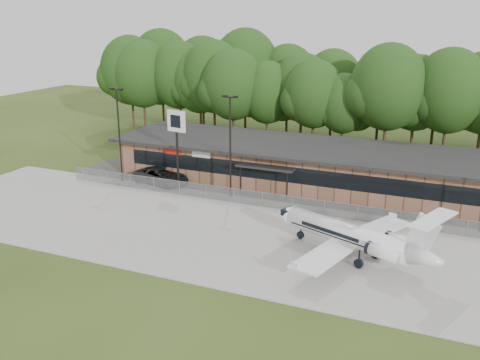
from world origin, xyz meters
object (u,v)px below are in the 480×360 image
at_px(terminal, 301,163).
at_px(pole_sign, 177,130).
at_px(business_jet, 353,237).
at_px(suv, 161,176).

height_order(terminal, pole_sign, pole_sign).
height_order(business_jet, suv, business_jet).
xyz_separation_m(terminal, suv, (-13.67, -6.40, -1.30)).
height_order(terminal, business_jet, business_jet).
distance_m(terminal, business_jet, 18.97).
distance_m(suv, pole_sign, 6.08).
bearing_deg(suv, pole_sign, -96.22).
relative_size(terminal, business_jet, 2.81).
relative_size(terminal, pole_sign, 4.94).
bearing_deg(business_jet, suv, 177.28).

